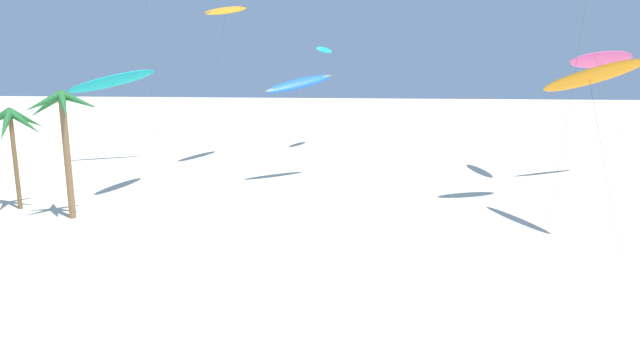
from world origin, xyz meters
TOP-DOWN VIEW (x-y plane):
  - palm_tree_0 at (-20.08, 32.11)m, footprint 4.72×4.46m
  - palm_tree_2 at (-15.30, 30.24)m, footprint 4.49×4.07m
  - flying_kite_0 at (-10.24, 50.64)m, footprint 4.44×6.76m
  - flying_kite_2 at (-2.44, 42.84)m, footprint 5.52×4.39m
  - flying_kite_3 at (-21.43, 49.87)m, footprint 7.61×5.14m
  - flying_kite_5 at (15.45, 30.47)m, footprint 3.77×7.82m
  - flying_kite_6 at (-2.00, 60.86)m, footprint 3.30×10.69m
  - flying_kite_8 at (21.81, 45.74)m, footprint 6.62×8.14m

SIDE VIEW (x-z plane):
  - palm_tree_0 at x=-20.08m, z-range 2.22..9.02m
  - palm_tree_2 at x=-15.30m, z-range 2.50..10.55m
  - flying_kite_3 at x=-21.43m, z-range 3.17..12.63m
  - flying_kite_2 at x=-2.44m, z-range 3.46..12.51m
  - flying_kite_5 at x=15.45m, z-range 3.78..14.02m
  - flying_kite_8 at x=21.81m, z-range 4.49..15.29m
  - flying_kite_6 at x=-2.00m, z-range 5.24..16.70m
  - flying_kite_0 at x=-10.24m, z-range 6.73..22.01m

